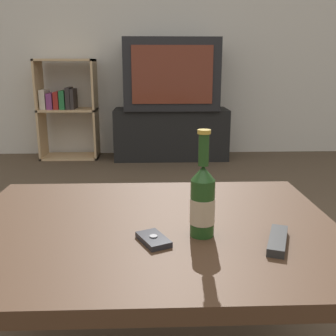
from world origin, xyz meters
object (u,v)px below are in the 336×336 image
Objects in this scene: tv_stand at (171,134)px; bookshelf at (65,106)px; television at (171,74)px; remote_control at (278,240)px; cell_phone at (153,239)px; beer_bottle at (203,200)px.

bookshelf is at bearing 176.84° from tv_stand.
television is 0.92× the size of bookshelf.
cell_phone is at bearing -163.28° from remote_control.
beer_bottle is at bearing -90.96° from tv_stand.
beer_bottle is 0.16m from cell_phone.
tv_stand is 3.96× the size of beer_bottle.
bookshelf is 8.39× the size of cell_phone.
remote_control is at bearing -29.78° from cell_phone.
beer_bottle reaches higher than cell_phone.
bookshelf is (-1.01, 0.06, -0.30)m from television.
remote_control reaches higher than cell_phone.
bookshelf is 3.16m from remote_control.
beer_bottle is 0.21m from remote_control.
tv_stand is 2.88m from cell_phone.
beer_bottle is (-0.05, -2.83, -0.25)m from television.
bookshelf reaches higher than tv_stand.
remote_control is at bearing -87.42° from tv_stand.
tv_stand is 1.15× the size of bookshelf.
tv_stand is at bearing 113.66° from remote_control.
remote_control is (0.13, -2.89, -0.33)m from television.
television is at bearing -3.38° from bookshelf.
television reaches higher than bookshelf.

